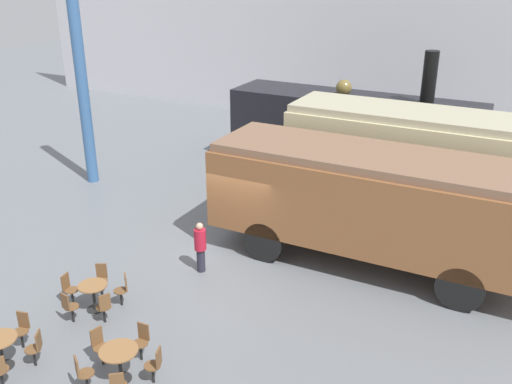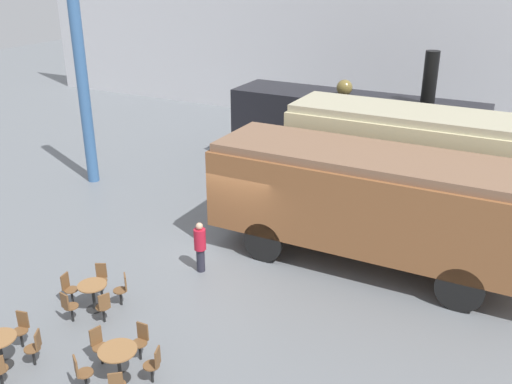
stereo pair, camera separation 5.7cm
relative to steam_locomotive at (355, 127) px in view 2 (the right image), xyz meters
name	(u,v)px [view 2 (the right image)]	position (x,y,z in m)	size (l,w,h in m)	color
ground_plane	(237,250)	(-0.89, -8.30, -1.91)	(80.00, 80.00, 0.00)	slate
backdrop_wall	(386,40)	(-0.89, 7.07, 2.59)	(44.00, 0.15, 9.00)	silver
steam_locomotive	(355,127)	(0.00, 0.00, 0.00)	(10.16, 2.50, 5.18)	black
passenger_coach_vintage	(400,155)	(2.81, -3.87, 0.42)	(7.27, 2.54, 3.87)	beige
passenger_coach_wooden	(373,198)	(2.90, -7.15, 0.15)	(9.27, 2.88, 3.38)	brown
cafe_table_near	(118,356)	(-0.29, -14.50, -1.33)	(0.83, 0.83, 0.76)	black
cafe_table_mid	(93,291)	(-2.58, -12.75, -1.38)	(0.74, 0.74, 0.73)	black
cafe_chair_1	(154,363)	(0.45, -14.23, -1.41)	(0.39, 0.37, 0.87)	black
cafe_chair_2	(141,339)	(-0.31, -13.71, -1.41)	(0.36, 0.36, 0.87)	black
cafe_chair_3	(98,343)	(-1.04, -14.27, -1.41)	(0.39, 0.37, 0.87)	black
cafe_chair_4	(81,371)	(-0.73, -15.14, -1.41)	(0.40, 0.40, 0.87)	black
cafe_chair_5	(123,287)	(-2.05, -12.23, -1.41)	(0.40, 0.40, 0.87)	black
cafe_chair_6	(101,277)	(-2.91, -12.08, -1.41)	(0.39, 0.40, 0.87)	black
cafe_chair_7	(68,287)	(-3.32, -12.85, -1.41)	(0.37, 0.36, 0.87)	black
cafe_chair_8	(68,305)	(-2.71, -13.48, -1.41)	(0.36, 0.37, 0.87)	black
cafe_chair_9	(104,306)	(-1.93, -13.09, -1.41)	(0.40, 0.39, 0.87)	black
cafe_chair_11	(35,346)	(-2.21, -14.98, -1.41)	(0.40, 0.39, 0.87)	black
cafe_chair_12	(22,327)	(-3.03, -14.62, -1.41)	(0.36, 0.38, 0.87)	black
visitor_person	(200,245)	(-1.20, -9.85, -1.10)	(0.34, 0.34, 1.53)	#262633
support_pillar	(82,82)	(-8.89, -5.83, 2.09)	(0.44, 0.44, 8.00)	#386093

